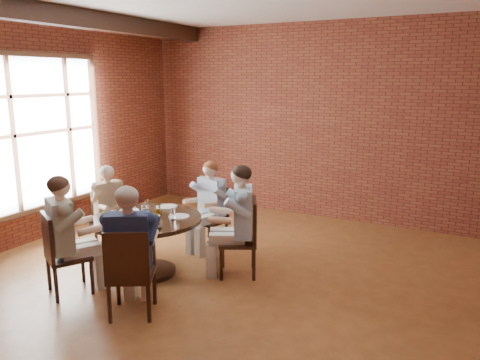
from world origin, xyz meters
The scene contains 29 objects.
floor centered at (0.00, 0.00, 0.00)m, with size 7.00×7.00×0.00m, color #9D6130.
wall_back centered at (0.00, 3.50, 1.70)m, with size 7.00×7.00×0.00m, color brown.
wall_left centered at (-3.25, 0.00, 1.70)m, with size 7.00×7.00×0.00m, color brown.
ceiling_beam centered at (-2.45, 0.00, 3.27)m, with size 0.22×6.90×0.26m, color #321A10.
window centered at (-3.18, 0.40, 1.65)m, with size 0.10×2.16×2.36m.
dining_table centered at (-0.90, 0.00, 0.53)m, with size 1.37×1.37×0.75m.
chair_a centered at (0.19, 0.58, 0.53)m, with size 0.63×0.63×0.98m.
diner_a centered at (0.11, 0.54, 0.70)m, with size 0.57×0.70×1.41m, color teal, non-canonical shape.
chair_b centered at (-0.66, 1.19, 0.50)m, with size 0.48×0.48×0.92m.
diner_b centered at (-0.68, 1.11, 0.65)m, with size 0.51×0.62×1.30m, color #A0B3CC, non-canonical shape.
chair_c centered at (-1.94, 0.40, 0.49)m, with size 0.50×0.50×0.89m.
diner_c centered at (-1.87, 0.38, 0.63)m, with size 0.48×0.59×1.25m, color brown, non-canonical shape.
chair_d centered at (-1.41, -0.93, 0.52)m, with size 0.62×0.62×0.97m.
diner_d centered at (-1.36, -0.85, 0.70)m, with size 0.56×0.69×1.39m, color gray, non-canonical shape.
chair_e centered at (-0.33, -0.97, 0.52)m, with size 0.62×0.62×0.97m.
diner_e centered at (-0.38, -0.89, 0.70)m, with size 0.56×0.70×1.39m, color #182344, non-canonical shape.
plate_a centered at (-0.55, 0.20, 0.76)m, with size 0.26×0.26×0.01m, color white.
plate_b centered at (-0.95, 0.50, 0.76)m, with size 0.26×0.26×0.01m, color white.
plate_c centered at (-1.27, 0.10, 0.76)m, with size 0.26×0.26×0.01m, color white.
plate_d centered at (-0.64, -0.28, 0.76)m, with size 0.26×0.26×0.01m, color white.
glass_a centered at (-0.55, 0.07, 0.82)m, with size 0.07×0.07×0.14m, color white.
glass_b centered at (-0.82, 0.14, 0.82)m, with size 0.07×0.07×0.14m, color white.
glass_c centered at (-1.14, 0.30, 0.82)m, with size 0.07×0.07×0.14m, color white.
glass_d centered at (-0.98, 0.06, 0.82)m, with size 0.07×0.07×0.14m, color white.
glass_e centered at (-1.11, -0.01, 0.82)m, with size 0.07×0.07×0.14m, color white.
glass_f centered at (-1.17, -0.29, 0.82)m, with size 0.07×0.07×0.14m, color white.
glass_g centered at (-0.87, -0.27, 0.82)m, with size 0.07×0.07×0.14m, color white.
glass_h centered at (-0.56, -0.22, 0.82)m, with size 0.07×0.07×0.14m, color white.
smartphone centered at (-0.47, -0.34, 0.75)m, with size 0.07×0.13×0.01m, color black.
Camera 1 is at (2.79, -4.38, 2.45)m, focal length 35.00 mm.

